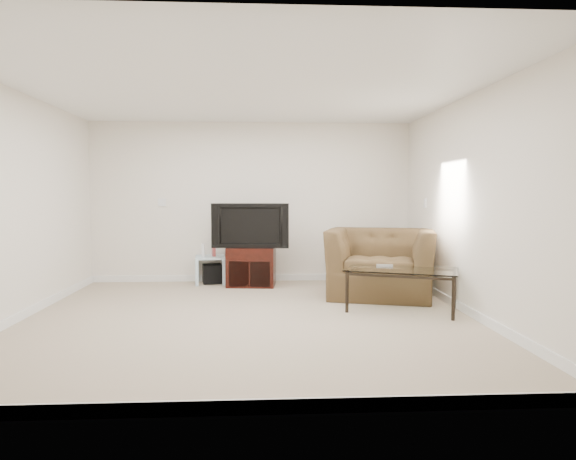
{
  "coord_description": "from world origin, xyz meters",
  "views": [
    {
      "loc": [
        0.12,
        -5.62,
        1.38
      ],
      "look_at": [
        0.5,
        1.2,
        0.9
      ],
      "focal_mm": 32.0,
      "sensor_mm": 36.0,
      "label": 1
    }
  ],
  "objects": [
    {
      "name": "subwoofer",
      "position": [
        -0.61,
        2.3,
        0.15
      ],
      "size": [
        0.33,
        0.33,
        0.29
      ],
      "primitive_type": "cube",
      "rotation": [
        0.0,
        0.0,
        0.17
      ],
      "color": "black",
      "rests_on": "floor"
    },
    {
      "name": "dvd_player",
      "position": [
        -0.01,
        2.01,
        0.49
      ],
      "size": [
        0.4,
        0.3,
        0.05
      ],
      "primitive_type": "cube",
      "rotation": [
        0.0,
        0.0,
        -0.11
      ],
      "color": "black",
      "rests_on": "tv_stand"
    },
    {
      "name": "wall_right",
      "position": [
        2.5,
        0.0,
        1.25
      ],
      "size": [
        0.02,
        5.0,
        2.5
      ],
      "primitive_type": "cube",
      "color": "silver",
      "rests_on": "ground"
    },
    {
      "name": "side_table",
      "position": [
        -0.64,
        2.28,
        0.21
      ],
      "size": [
        0.48,
        0.48,
        0.43
      ],
      "primitive_type": null,
      "rotation": [
        0.0,
        0.0,
        0.09
      ],
      "color": "silver",
      "rests_on": "floor"
    },
    {
      "name": "television",
      "position": [
        -0.01,
        2.02,
        0.92
      ],
      "size": [
        1.08,
        0.32,
        0.66
      ],
      "primitive_type": "imported",
      "rotation": [
        0.0,
        0.0,
        -0.1
      ],
      "color": "black",
      "rests_on": "tv_stand"
    },
    {
      "name": "floor",
      "position": [
        0.0,
        0.0,
        0.0
      ],
      "size": [
        5.0,
        5.0,
        0.0
      ],
      "primitive_type": "plane",
      "color": "tan",
      "rests_on": "ground"
    },
    {
      "name": "coffee_table",
      "position": [
        1.8,
        0.31,
        0.25
      ],
      "size": [
        1.45,
        1.14,
        0.5
      ],
      "primitive_type": null,
      "rotation": [
        0.0,
        0.0,
        -0.39
      ],
      "color": "black",
      "rests_on": "floor"
    },
    {
      "name": "recliner",
      "position": [
        1.75,
        1.2,
        0.61
      ],
      "size": [
        1.59,
        1.25,
        1.22
      ],
      "primitive_type": "imported",
      "rotation": [
        0.0,
        0.0,
        -0.27
      ],
      "color": "#533F1D",
      "rests_on": "floor"
    },
    {
      "name": "wall_left",
      "position": [
        -2.5,
        0.0,
        1.25
      ],
      "size": [
        0.02,
        5.0,
        2.5
      ],
      "primitive_type": "cube",
      "color": "silver",
      "rests_on": "ground"
    },
    {
      "name": "plate_back",
      "position": [
        -1.4,
        2.49,
        1.25
      ],
      "size": [
        0.12,
        0.02,
        0.12
      ],
      "primitive_type": "cube",
      "color": "white",
      "rests_on": "wall_back"
    },
    {
      "name": "game_case",
      "position": [
        -0.58,
        2.27,
        0.51
      ],
      "size": [
        0.07,
        0.13,
        0.17
      ],
      "primitive_type": "cube",
      "rotation": [
        0.0,
        0.0,
        0.23
      ],
      "color": "#CC4C4C",
      "rests_on": "side_table"
    },
    {
      "name": "ceiling",
      "position": [
        0.0,
        0.0,
        2.5
      ],
      "size": [
        5.0,
        5.0,
        0.0
      ],
      "primitive_type": "plane",
      "color": "white",
      "rests_on": "ground"
    },
    {
      "name": "plate_right_switch",
      "position": [
        2.49,
        1.6,
        1.25
      ],
      "size": [
        0.02,
        0.09,
        0.13
      ],
      "primitive_type": "cube",
      "color": "white",
      "rests_on": "wall_right"
    },
    {
      "name": "game_console",
      "position": [
        -0.74,
        2.25,
        0.52
      ],
      "size": [
        0.05,
        0.14,
        0.2
      ],
      "primitive_type": "cube",
      "rotation": [
        0.0,
        0.0,
        0.06
      ],
      "color": "white",
      "rests_on": "side_table"
    },
    {
      "name": "plate_right_outlet",
      "position": [
        2.49,
        1.3,
        0.3
      ],
      "size": [
        0.02,
        0.08,
        0.12
      ],
      "primitive_type": "cube",
      "color": "white",
      "rests_on": "wall_right"
    },
    {
      "name": "wall_back",
      "position": [
        0.0,
        2.5,
        1.25
      ],
      "size": [
        5.0,
        0.02,
        2.5
      ],
      "primitive_type": "cube",
      "color": "silver",
      "rests_on": "ground"
    },
    {
      "name": "tv_stand",
      "position": [
        -0.0,
        2.05,
        0.29
      ],
      "size": [
        0.75,
        0.56,
        0.59
      ],
      "primitive_type": null,
      "rotation": [
        0.0,
        0.0,
        -0.11
      ],
      "color": "black",
      "rests_on": "floor"
    },
    {
      "name": "remote",
      "position": [
        1.65,
        0.52,
        0.51
      ],
      "size": [
        0.21,
        0.1,
        0.02
      ],
      "primitive_type": "cube",
      "rotation": [
        0.0,
        0.0,
        -0.23
      ],
      "color": "#B2B2B7",
      "rests_on": "coffee_table"
    }
  ]
}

